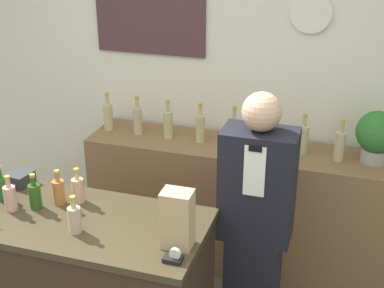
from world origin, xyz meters
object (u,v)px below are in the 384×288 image
object	(u,v)px
paper_bag	(177,219)
tape_dispenser	(174,257)
potted_plant	(377,135)
shopkeeper	(255,227)

from	to	relation	value
paper_bag	tape_dispenser	distance (m)	0.18
paper_bag	tape_dispenser	size ratio (longest dim) A/B	3.34
potted_plant	paper_bag	xyz separation A→B (m)	(-0.91, -1.28, -0.04)
tape_dispenser	potted_plant	bearing A→B (deg)	57.67
shopkeeper	potted_plant	bearing A→B (deg)	50.46
shopkeeper	potted_plant	world-z (taller)	shopkeeper
tape_dispenser	paper_bag	bearing A→B (deg)	100.68
potted_plant	tape_dispenser	bearing A→B (deg)	-122.33
paper_bag	tape_dispenser	bearing A→B (deg)	-79.32
shopkeeper	paper_bag	bearing A→B (deg)	-119.07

